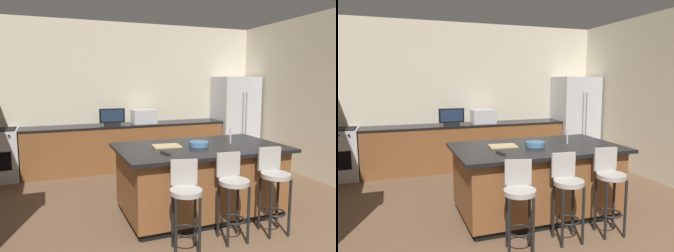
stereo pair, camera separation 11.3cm
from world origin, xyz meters
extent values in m
cube|color=beige|center=(0.00, 4.76, 1.50)|extent=(6.32, 0.12, 2.99)
cube|color=beige|center=(2.96, 2.38, 1.50)|extent=(0.12, 5.16, 2.99)
cube|color=brown|center=(-0.09, 4.38, 0.45)|extent=(4.05, 0.60, 0.89)
cube|color=black|center=(-0.09, 4.38, 0.91)|extent=(4.08, 0.62, 0.04)
cube|color=black|center=(0.28, 1.82, 0.04)|extent=(1.98, 1.07, 0.09)
cube|color=brown|center=(0.28, 1.82, 0.49)|extent=(2.06, 1.15, 0.80)
cube|color=black|center=(0.28, 1.82, 0.91)|extent=(2.22, 1.31, 0.04)
cube|color=#B7BABF|center=(2.40, 4.32, 0.94)|extent=(0.89, 0.72, 1.89)
cylinder|color=gray|center=(2.36, 3.93, 1.04)|extent=(0.02, 0.02, 1.04)
cylinder|color=gray|center=(2.44, 3.93, 1.04)|extent=(0.02, 0.02, 1.04)
cube|color=#B7BABF|center=(-2.49, 4.38, 0.46)|extent=(0.71, 0.60, 0.93)
cylinder|color=black|center=(-2.41, 4.07, 0.87)|extent=(0.04, 0.03, 0.04)
cylinder|color=black|center=(-2.26, 4.07, 0.87)|extent=(0.04, 0.03, 0.04)
cube|color=#B7BABF|center=(0.25, 4.38, 1.07)|extent=(0.48, 0.36, 0.28)
cube|color=black|center=(-0.42, 4.33, 0.95)|extent=(0.30, 0.16, 0.05)
cube|color=black|center=(-0.42, 4.33, 1.12)|extent=(0.50, 0.05, 0.28)
cube|color=#1E2D47|center=(-0.42, 4.30, 1.12)|extent=(0.44, 0.01, 0.24)
cylinder|color=#B2B2B7|center=(-0.24, 4.48, 1.05)|extent=(0.02, 0.02, 0.24)
cylinder|color=#B2B2B7|center=(0.75, 1.82, 1.04)|extent=(0.02, 0.02, 0.22)
cylinder|color=gray|center=(-0.32, 0.93, 0.66)|extent=(0.34, 0.34, 0.05)
cube|color=gray|center=(-0.28, 1.07, 0.83)|extent=(0.29, 0.11, 0.28)
cylinder|color=black|center=(-0.47, 0.84, 0.32)|extent=(0.03, 0.03, 0.64)
cylinder|color=black|center=(-0.23, 0.78, 0.32)|extent=(0.03, 0.03, 0.64)
cylinder|color=black|center=(-0.41, 1.07, 0.32)|extent=(0.03, 0.03, 0.64)
cylinder|color=black|center=(-0.17, 1.01, 0.32)|extent=(0.03, 0.03, 0.64)
torus|color=black|center=(-0.32, 0.93, 0.24)|extent=(0.28, 0.28, 0.02)
cylinder|color=gray|center=(0.28, 0.97, 0.69)|extent=(0.34, 0.34, 0.05)
cube|color=gray|center=(0.29, 1.12, 0.85)|extent=(0.29, 0.06, 0.28)
cylinder|color=black|center=(0.15, 0.86, 0.33)|extent=(0.03, 0.03, 0.66)
cylinder|color=black|center=(0.40, 0.84, 0.33)|extent=(0.03, 0.03, 0.66)
cylinder|color=black|center=(0.17, 1.10, 0.33)|extent=(0.03, 0.03, 0.66)
cylinder|color=black|center=(0.42, 1.09, 0.33)|extent=(0.03, 0.03, 0.66)
torus|color=black|center=(0.28, 0.97, 0.25)|extent=(0.28, 0.28, 0.02)
cylinder|color=gray|center=(0.84, 0.96, 0.71)|extent=(0.34, 0.34, 0.05)
cube|color=gray|center=(0.86, 1.11, 0.87)|extent=(0.29, 0.07, 0.28)
cylinder|color=black|center=(0.70, 0.85, 0.34)|extent=(0.03, 0.03, 0.68)
cylinder|color=black|center=(0.95, 0.82, 0.34)|extent=(0.03, 0.03, 0.68)
cylinder|color=black|center=(0.73, 1.09, 0.34)|extent=(0.03, 0.03, 0.68)
cylinder|color=black|center=(0.97, 1.07, 0.34)|extent=(0.03, 0.03, 0.68)
torus|color=black|center=(0.84, 0.96, 0.26)|extent=(0.28, 0.28, 0.02)
cylinder|color=#3F668C|center=(0.26, 1.81, 0.96)|extent=(0.26, 0.26, 0.06)
cube|color=black|center=(-0.14, 1.94, 0.94)|extent=(0.09, 0.16, 0.01)
cube|color=black|center=(-0.31, 1.55, 0.94)|extent=(0.08, 0.18, 0.02)
cube|color=tan|center=(-0.16, 1.93, 0.94)|extent=(0.38, 0.29, 0.02)
camera|label=1|loc=(-1.63, -2.01, 1.80)|focal=34.50mm
camera|label=2|loc=(-1.52, -2.04, 1.80)|focal=34.50mm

